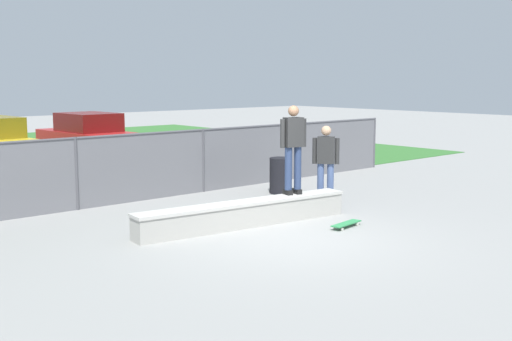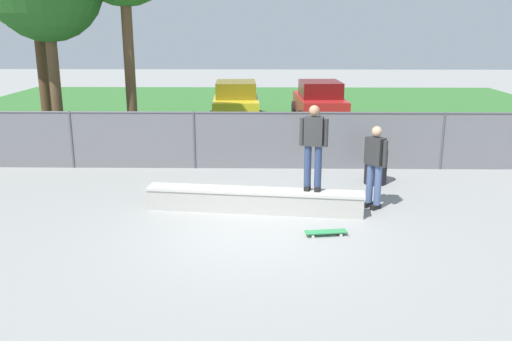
# 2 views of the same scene
# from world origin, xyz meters

# --- Properties ---
(ground_plane) EXTENTS (80.00, 80.00, 0.00)m
(ground_plane) POSITION_xyz_m (0.00, 0.00, 0.00)
(ground_plane) COLOR gray
(grass_strip) EXTENTS (29.15, 20.00, 0.02)m
(grass_strip) POSITION_xyz_m (0.00, 15.18, 0.01)
(grass_strip) COLOR #336B2D
(grass_strip) RESTS_ON ground
(concrete_ledge) EXTENTS (4.69, 1.02, 0.50)m
(concrete_ledge) POSITION_xyz_m (0.02, 1.26, 0.25)
(concrete_ledge) COLOR #A8A59E
(concrete_ledge) RESTS_ON ground
(skateboarder) EXTENTS (0.59, 0.35, 1.82)m
(skateboarder) POSITION_xyz_m (1.25, 1.19, 1.50)
(skateboarder) COLOR black
(skateboarder) RESTS_ON concrete_ledge
(skateboard) EXTENTS (0.82, 0.31, 0.09)m
(skateboard) POSITION_xyz_m (1.42, -0.11, 0.07)
(skateboard) COLOR #2D8C4C
(skateboard) RESTS_ON ground
(chainlink_fence) EXTENTS (17.22, 0.07, 1.60)m
(chainlink_fence) POSITION_xyz_m (0.00, 4.88, 0.88)
(chainlink_fence) COLOR #4C4C51
(chainlink_fence) RESTS_ON ground
(car_yellow) EXTENTS (2.17, 4.28, 1.66)m
(car_yellow) POSITION_xyz_m (-0.96, 12.64, 0.84)
(car_yellow) COLOR gold
(car_yellow) RESTS_ON ground
(car_red) EXTENTS (2.17, 4.28, 1.66)m
(car_red) POSITION_xyz_m (2.52, 12.76, 0.84)
(car_red) COLOR #B21E1E
(car_red) RESTS_ON ground
(bystander) EXTENTS (0.44, 0.49, 1.82)m
(bystander) POSITION_xyz_m (2.62, 1.54, 1.01)
(bystander) COLOR black
(bystander) RESTS_ON ground
(trash_bin) EXTENTS (0.56, 0.56, 0.90)m
(trash_bin) POSITION_xyz_m (3.05, 3.44, 0.45)
(trash_bin) COLOR black
(trash_bin) RESTS_ON ground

